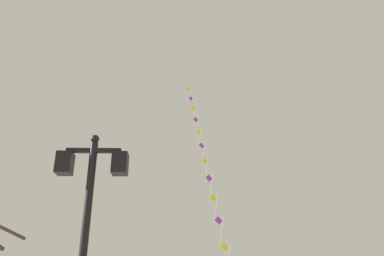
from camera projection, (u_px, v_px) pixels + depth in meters
name	position (u px, v px, depth m)	size (l,w,h in m)	color
twin_lantern_lamp_post	(88.00, 207.00, 6.87)	(1.29, 0.28, 4.44)	black
kite_train	(205.00, 160.00, 26.36)	(2.41, 13.82, 19.25)	brown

